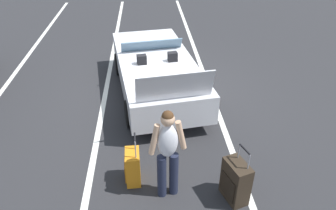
% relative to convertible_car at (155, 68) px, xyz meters
% --- Properties ---
extents(ground_plane, '(80.00, 80.00, 0.00)m').
position_rel_convertible_car_xyz_m(ground_plane, '(-0.20, -0.03, -0.59)').
color(ground_plane, '#28282B').
extents(lot_line_near, '(18.00, 0.12, 0.01)m').
position_rel_convertible_car_xyz_m(lot_line_near, '(-0.20, -1.42, -0.59)').
color(lot_line_near, silver).
rests_on(lot_line_near, ground_plane).
extents(lot_line_mid, '(18.00, 0.12, 0.01)m').
position_rel_convertible_car_xyz_m(lot_line_mid, '(-0.20, 1.28, -0.59)').
color(lot_line_mid, silver).
rests_on(lot_line_mid, ground_plane).
extents(convertible_car, '(4.35, 2.36, 1.53)m').
position_rel_convertible_car_xyz_m(convertible_car, '(0.00, 0.00, 0.00)').
color(convertible_car, silver).
rests_on(convertible_car, ground_plane).
extents(suitcase_large_black, '(0.54, 0.42, 1.03)m').
position_rel_convertible_car_xyz_m(suitcase_large_black, '(-3.74, -1.15, -0.22)').
color(suitcase_large_black, '#2D2319').
rests_on(suitcase_large_black, ground_plane).
extents(suitcase_medium_bright, '(0.41, 0.27, 0.97)m').
position_rel_convertible_car_xyz_m(suitcase_medium_bright, '(-3.23, 0.50, -0.28)').
color(suitcase_medium_bright, orange).
rests_on(suitcase_medium_bright, ground_plane).
extents(traveler_person, '(0.28, 0.61, 1.65)m').
position_rel_convertible_car_xyz_m(traveler_person, '(-3.56, -0.08, 0.34)').
color(traveler_person, '#1E2338').
rests_on(traveler_person, ground_plane).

